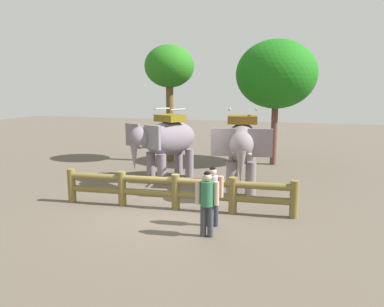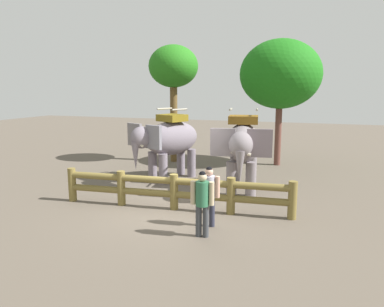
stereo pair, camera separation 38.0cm
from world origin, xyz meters
name	(u,v)px [view 1 (the left image)]	position (x,y,z in m)	size (l,w,h in m)	color
ground_plane	(175,210)	(0.00, 0.00, 0.00)	(60.00, 60.00, 0.00)	brown
log_fence	(176,189)	(0.00, 0.06, 0.60)	(6.88, 0.85, 1.05)	brown
elephant_near_left	(166,140)	(-1.58, 3.35, 1.54)	(2.46, 3.25, 2.75)	slate
elephant_center	(242,145)	(1.46, 2.62, 1.59)	(1.94, 3.36, 2.83)	slate
tourist_woman_in_black	(212,192)	(1.35, -0.89, 0.91)	(0.55, 0.33, 1.57)	#2B2C3D
tourist_man_in_blue	(207,199)	(1.41, -1.60, 0.93)	(0.56, 0.35, 1.60)	#373A3E
tree_far_left	(276,75)	(2.05, 7.59, 4.10)	(3.61, 3.61, 5.65)	brown
tree_back_center	(169,69)	(-2.77, 6.81, 4.40)	(2.31, 2.31, 5.49)	brown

